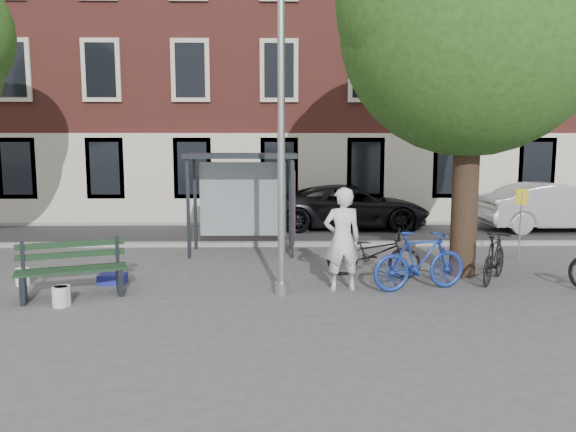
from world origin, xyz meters
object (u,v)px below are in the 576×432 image
at_px(bike_b, 420,261).
at_px(car_dark, 350,207).
at_px(notice_sign, 521,210).
at_px(bench, 72,272).
at_px(bike_d, 494,258).
at_px(bus_shelter, 257,180).
at_px(lamppost, 281,149).
at_px(car_silver, 555,207).
at_px(bike_a, 373,253).
at_px(painter, 342,239).

distance_m(bike_b, car_dark, 8.03).
bearing_deg(notice_sign, bench, -153.57).
xyz_separation_m(bike_b, bike_d, (1.73, 0.63, -0.08)).
bearing_deg(bus_shelter, notice_sign, -9.01).
bearing_deg(lamppost, bike_d, 11.19).
distance_m(bus_shelter, car_silver, 10.27).
height_order(bike_a, bike_d, bike_a).
distance_m(lamppost, bench, 4.60).
bearing_deg(notice_sign, car_dark, 133.06).
relative_size(bench, bike_b, 1.05).
distance_m(painter, car_silver, 10.61).
bearing_deg(car_silver, notice_sign, 143.49).
height_order(bus_shelter, notice_sign, bus_shelter).
xyz_separation_m(lamppost, bike_b, (2.74, 0.25, -2.19)).
bearing_deg(car_dark, bench, 142.75).
distance_m(lamppost, bike_b, 3.52).
relative_size(lamppost, car_silver, 1.28).
bearing_deg(car_silver, bike_d, 143.78).
distance_m(bike_a, car_silver, 9.32).
bearing_deg(car_dark, car_silver, -96.76).
distance_m(bike_b, notice_sign, 4.32).
relative_size(bike_d, notice_sign, 0.96).
relative_size(bus_shelter, bike_d, 1.67).
xyz_separation_m(bus_shelter, notice_sign, (6.55, -1.04, -0.66)).
bearing_deg(lamppost, car_dark, 73.77).
height_order(bike_a, bike_b, bike_b).
relative_size(lamppost, bike_a, 3.02).
bearing_deg(bike_d, car_dark, -40.51).
height_order(bike_d, car_silver, car_silver).
bearing_deg(bike_d, notice_sign, -90.16).
bearing_deg(bench, bike_d, -13.70).
bearing_deg(bike_b, painter, 73.06).
distance_m(bus_shelter, bike_d, 6.17).
xyz_separation_m(lamppost, painter, (1.20, 0.30, -1.76)).
bearing_deg(notice_sign, bus_shelter, 179.88).
height_order(bike_b, car_dark, car_dark).
xyz_separation_m(bike_d, car_dark, (-2.06, 7.39, 0.22)).
relative_size(lamppost, car_dark, 1.16).
bearing_deg(car_dark, lamppost, 163.93).
bearing_deg(bus_shelter, car_dark, 54.11).
xyz_separation_m(bus_shelter, painter, (1.81, -3.80, -0.89)).
bearing_deg(bus_shelter, bike_b, -49.00).
relative_size(car_dark, car_silver, 1.10).
relative_size(car_dark, notice_sign, 2.96).
xyz_separation_m(bus_shelter, bike_d, (5.08, -3.22, -1.40)).
height_order(lamppost, car_dark, lamppost).
xyz_separation_m(bike_d, notice_sign, (1.48, 2.18, 0.75)).
height_order(painter, bike_d, painter).
distance_m(bench, car_silver, 15.03).
xyz_separation_m(bike_b, car_dark, (-0.33, 8.02, 0.14)).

